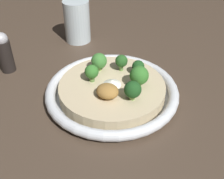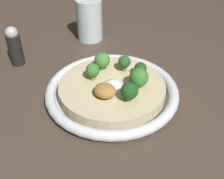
% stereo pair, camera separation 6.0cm
% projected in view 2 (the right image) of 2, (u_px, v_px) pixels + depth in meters
% --- Properties ---
extents(ground_plane, '(6.00, 6.00, 0.00)m').
position_uv_depth(ground_plane, '(112.00, 97.00, 0.62)').
color(ground_plane, '#47382B').
extents(risotto_bowl, '(0.29, 0.29, 0.03)m').
position_uv_depth(risotto_bowl, '(112.00, 91.00, 0.61)').
color(risotto_bowl, silver).
rests_on(risotto_bowl, ground_plane).
extents(cheese_sprinkle, '(0.04, 0.04, 0.01)m').
position_uv_depth(cheese_sprinkle, '(113.00, 81.00, 0.59)').
color(cheese_sprinkle, white).
rests_on(cheese_sprinkle, risotto_bowl).
extents(crispy_onion_garnish, '(0.05, 0.04, 0.03)m').
position_uv_depth(crispy_onion_garnish, '(105.00, 91.00, 0.56)').
color(crispy_onion_garnish, '#A37538').
rests_on(crispy_onion_garnish, risotto_bowl).
extents(broccoli_back_right, '(0.03, 0.03, 0.04)m').
position_uv_depth(broccoli_back_right, '(93.00, 71.00, 0.60)').
color(broccoli_back_right, '#668E47').
rests_on(broccoli_back_right, risotto_bowl).
extents(broccoli_back_left, '(0.03, 0.03, 0.04)m').
position_uv_depth(broccoli_back_left, '(129.00, 91.00, 0.54)').
color(broccoli_back_left, '#84A856').
rests_on(broccoli_back_left, risotto_bowl).
extents(broccoli_left, '(0.04, 0.04, 0.05)m').
position_uv_depth(broccoli_left, '(139.00, 78.00, 0.57)').
color(broccoli_left, '#84A856').
rests_on(broccoli_left, risotto_bowl).
extents(broccoli_front, '(0.03, 0.03, 0.04)m').
position_uv_depth(broccoli_front, '(124.00, 62.00, 0.62)').
color(broccoli_front, '#668E47').
rests_on(broccoli_front, risotto_bowl).
extents(broccoli_right, '(0.04, 0.04, 0.04)m').
position_uv_depth(broccoli_right, '(102.00, 60.00, 0.63)').
color(broccoli_right, '#84A856').
rests_on(broccoli_right, risotto_bowl).
extents(broccoli_front_left, '(0.03, 0.03, 0.03)m').
position_uv_depth(broccoli_front_left, '(140.00, 69.00, 0.61)').
color(broccoli_front_left, '#759E4C').
rests_on(broccoli_front_left, risotto_bowl).
extents(drinking_glass, '(0.07, 0.07, 0.12)m').
position_uv_depth(drinking_glass, '(89.00, 20.00, 0.80)').
color(drinking_glass, silver).
rests_on(drinking_glass, ground_plane).
extents(pepper_shaker, '(0.03, 0.03, 0.10)m').
position_uv_depth(pepper_shaker, '(15.00, 46.00, 0.69)').
color(pepper_shaker, black).
rests_on(pepper_shaker, ground_plane).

